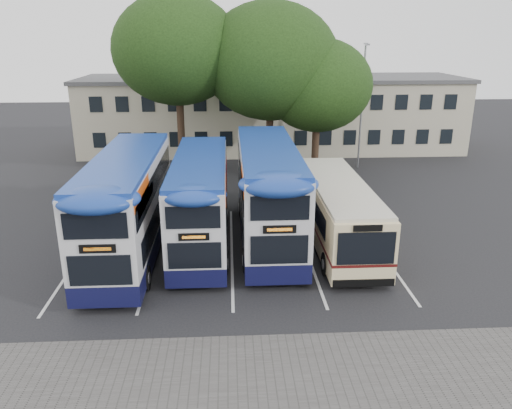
{
  "coord_description": "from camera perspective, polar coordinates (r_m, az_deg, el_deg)",
  "views": [
    {
      "loc": [
        -3.79,
        -16.49,
        9.7
      ],
      "look_at": [
        -2.61,
        5.0,
        2.29
      ],
      "focal_mm": 35.0,
      "sensor_mm": 36.0,
      "label": 1
    }
  ],
  "objects": [
    {
      "name": "bus_dd_mid",
      "position": [
        23.74,
        -6.33,
        0.82
      ],
      "size": [
        2.48,
        10.21,
        4.25
      ],
      "color": "#0E0F34",
      "rests_on": "ground"
    },
    {
      "name": "bus_single",
      "position": [
        24.29,
        9.29,
        -0.43
      ],
      "size": [
        2.6,
        10.23,
        3.05
      ],
      "color": "beige",
      "rests_on": "ground"
    },
    {
      "name": "bay_lines",
      "position": [
        23.58,
        -2.79,
        -5.31
      ],
      "size": [
        14.12,
        11.0,
        0.01
      ],
      "color": "silver",
      "rests_on": "ground"
    },
    {
      "name": "bus_dd_right",
      "position": [
        24.17,
        1.39,
        1.81
      ],
      "size": [
        2.71,
        11.16,
        4.65
      ],
      "color": "#0E0F34",
      "rests_on": "ground"
    },
    {
      "name": "tree_mid",
      "position": [
        34.36,
        1.64,
        16.03
      ],
      "size": [
        9.09,
        9.09,
        11.81
      ],
      "color": "black",
      "rests_on": "ground"
    },
    {
      "name": "tree_right",
      "position": [
        34.38,
        7.07,
        13.34
      ],
      "size": [
        7.25,
        7.25,
        9.49
      ],
      "color": "black",
      "rests_on": "ground"
    },
    {
      "name": "depot_building",
      "position": [
        44.13,
        1.84,
        10.45
      ],
      "size": [
        32.4,
        8.4,
        6.2
      ],
      "color": "#B8B094",
      "rests_on": "ground"
    },
    {
      "name": "bus_dd_left",
      "position": [
        23.2,
        -14.42,
        0.37
      ],
      "size": [
        2.67,
        11.03,
        4.59
      ],
      "color": "#0E0F34",
      "rests_on": "ground"
    },
    {
      "name": "lamp_post",
      "position": [
        38.03,
        12.04,
        11.62
      ],
      "size": [
        0.25,
        1.05,
        9.06
      ],
      "color": "gray",
      "rests_on": "ground"
    },
    {
      "name": "paving_strip",
      "position": [
        15.14,
        4.68,
        -20.9
      ],
      "size": [
        40.0,
        6.0,
        0.01
      ],
      "primitive_type": "cube",
      "color": "#595654",
      "rests_on": "ground"
    },
    {
      "name": "tree_left",
      "position": [
        34.49,
        -9.0,
        17.06
      ],
      "size": [
        8.45,
        8.45,
        12.28
      ],
      "color": "black",
      "rests_on": "ground"
    },
    {
      "name": "ground",
      "position": [
        19.51,
        8.64,
        -11.07
      ],
      "size": [
        120.0,
        120.0,
        0.0
      ],
      "primitive_type": "plane",
      "color": "black",
      "rests_on": "ground"
    }
  ]
}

